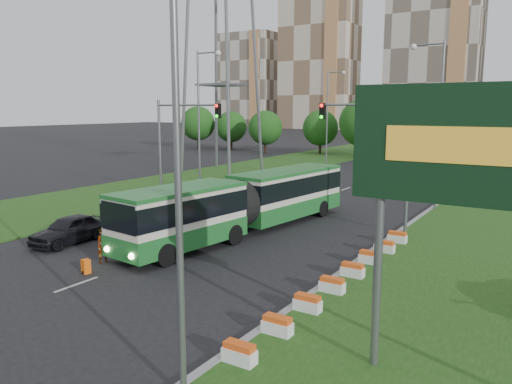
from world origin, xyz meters
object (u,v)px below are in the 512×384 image
Objects in this scene: pedestrian at (103,246)px; billboard at (473,159)px; traffic_mast_median at (382,143)px; traffic_mast_left at (176,136)px; articulated_bus at (244,203)px; car_left_far at (236,189)px; car_left_near at (69,229)px; shopping_trolley at (86,266)px.

billboard is at bearing -87.79° from pedestrian.
traffic_mast_median is 1.00× the size of traffic_mast_left.
car_left_far is (-7.05, 9.45, -1.03)m from articulated_bus.
pedestrian is (4.42, -1.48, 0.07)m from car_left_near.
billboard is 18.67m from articulated_bus.
car_left_near is at bearing 163.87° from shopping_trolley.
traffic_mast_left is at bearing 95.38° from car_left_near.
car_left_far is at bearing 160.97° from traffic_mast_median.
traffic_mast_median reaches higher than car_left_near.
billboard is 27.16m from traffic_mast_left.
car_left_near is 5.80m from shopping_trolley.
articulated_bus is at bearing 141.49° from billboard.
traffic_mast_median is 8.95m from articulated_bus.
traffic_mast_left is at bearing 146.45° from billboard.
car_left_near is at bearing -97.84° from car_left_far.
pedestrian is at bearing -99.08° from articulated_bus.
shopping_trolley is (5.17, -19.55, -0.46)m from car_left_far.
shopping_trolley is at bearing -93.88° from articulated_bus.
traffic_mast_left reaches higher than car_left_near.
car_left_far reaches higher than car_left_near.
articulated_bus is 10.38m from shopping_trolley.
traffic_mast_left reaches higher than articulated_bus.
billboard is 4.70× the size of pedestrian.
traffic_mast_left is at bearing -111.94° from car_left_far.
billboard is 30.20m from car_left_far.
traffic_mast_left reaches higher than pedestrian.
pedestrian is (-9.17, -13.31, -4.50)m from traffic_mast_median.
traffic_mast_median reaches higher than articulated_bus.
car_left_near is (-13.58, -11.83, -4.57)m from traffic_mast_median.
shopping_trolley is at bearing 175.72° from billboard.
billboard is 12.46× the size of shopping_trolley.
car_left_far is (-13.79, 4.75, -4.57)m from traffic_mast_median.
car_left_near is 2.68× the size of pedestrian.
traffic_mast_median is (-7.47, 16.00, -0.81)m from billboard.
billboard is at bearing -33.55° from traffic_mast_left.
car_left_far is (-0.20, 16.58, 0.00)m from car_left_near.
articulated_bus is 9.94m from car_left_near.
articulated_bus is 3.79× the size of car_left_far.
articulated_bus is 3.93× the size of car_left_near.
car_left_near reaches higher than shopping_trolley.
pedestrian is (4.62, -18.06, 0.07)m from car_left_far.
pedestrian is at bearing 170.79° from billboard.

